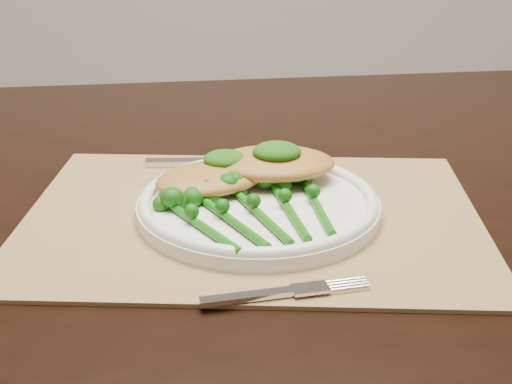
{
  "coord_description": "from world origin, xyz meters",
  "views": [
    {
      "loc": [
        0.02,
        -0.91,
        1.08
      ],
      "look_at": [
        0.04,
        -0.23,
        0.78
      ],
      "focal_mm": 50.0,
      "sensor_mm": 36.0,
      "label": 1
    }
  ],
  "objects_px": {
    "dinner_plate": "(258,204)",
    "broccolini_bundle": "(262,216)",
    "chicken_fillet_left": "(211,178)",
    "placemat": "(252,217)"
  },
  "relations": [
    {
      "from": "dinner_plate",
      "to": "placemat",
      "type": "bearing_deg",
      "value": -156.03
    },
    {
      "from": "dinner_plate",
      "to": "broccolini_bundle",
      "type": "bearing_deg",
      "value": -88.02
    },
    {
      "from": "dinner_plate",
      "to": "broccolini_bundle",
      "type": "xyz_separation_m",
      "value": [
        0.0,
        -0.05,
        0.01
      ]
    },
    {
      "from": "placemat",
      "to": "dinner_plate",
      "type": "bearing_deg",
      "value": 27.98
    },
    {
      "from": "chicken_fillet_left",
      "to": "broccolini_bundle",
      "type": "xyz_separation_m",
      "value": [
        0.05,
        -0.08,
        -0.01
      ]
    },
    {
      "from": "placemat",
      "to": "broccolini_bundle",
      "type": "relative_size",
      "value": 2.34
    },
    {
      "from": "placemat",
      "to": "chicken_fillet_left",
      "type": "relative_size",
      "value": 3.84
    },
    {
      "from": "placemat",
      "to": "chicken_fillet_left",
      "type": "height_order",
      "value": "chicken_fillet_left"
    },
    {
      "from": "broccolini_bundle",
      "to": "placemat",
      "type": "bearing_deg",
      "value": 80.34
    },
    {
      "from": "dinner_plate",
      "to": "broccolini_bundle",
      "type": "relative_size",
      "value": 1.25
    }
  ]
}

